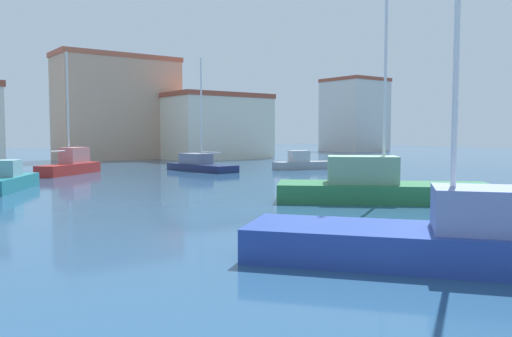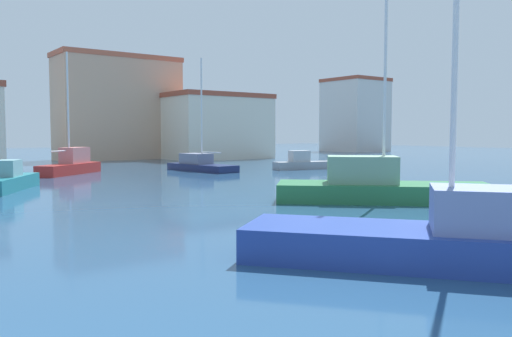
# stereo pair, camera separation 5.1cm
# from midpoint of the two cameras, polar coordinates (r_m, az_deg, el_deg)

# --- Properties ---
(water) EXTENTS (160.00, 160.00, 0.00)m
(water) POSITION_cam_midpoint_polar(r_m,az_deg,el_deg) (27.94, -3.00, -1.86)
(water) COLOR navy
(water) RESTS_ON ground
(sailboat_navy_mid_harbor) EXTENTS (2.71, 6.37, 8.27)m
(sailboat_navy_mid_harbor) POSITION_cam_midpoint_polar(r_m,az_deg,el_deg) (38.80, -6.20, 0.48)
(sailboat_navy_mid_harbor) COLOR #19234C
(sailboat_navy_mid_harbor) RESTS_ON water
(sailboat_blue_outer_mooring) EXTENTS (7.25, 8.36, 14.74)m
(sailboat_blue_outer_mooring) POSITION_cam_midpoint_polar(r_m,az_deg,el_deg) (11.90, 22.01, -6.81)
(sailboat_blue_outer_mooring) COLOR #233D93
(sailboat_blue_outer_mooring) RESTS_ON water
(sailboat_red_distant_north) EXTENTS (5.28, 4.76, 8.24)m
(sailboat_red_distant_north) POSITION_cam_midpoint_polar(r_m,az_deg,el_deg) (37.67, -19.65, 0.46)
(sailboat_red_distant_north) COLOR #B22823
(sailboat_red_distant_north) RESTS_ON water
(sailboat_green_distant_east) EXTENTS (8.12, 7.86, 14.28)m
(sailboat_green_distant_east) POSITION_cam_midpoint_polar(r_m,az_deg,el_deg) (21.97, 13.21, -1.83)
(sailboat_green_distant_east) COLOR #28703D
(sailboat_green_distant_east) RESTS_ON water
(motorboat_teal_center_channel) EXTENTS (3.86, 5.18, 1.49)m
(motorboat_teal_center_channel) POSITION_cam_midpoint_polar(r_m,az_deg,el_deg) (28.24, -25.53, -1.21)
(motorboat_teal_center_channel) COLOR #1E707A
(motorboat_teal_center_channel) RESTS_ON water
(motorboat_grey_behind_lamppost) EXTENTS (5.24, 2.50, 1.45)m
(motorboat_grey_behind_lamppost) POSITION_cam_midpoint_polar(r_m,az_deg,el_deg) (40.52, 5.21, 0.59)
(motorboat_grey_behind_lamppost) COLOR gray
(motorboat_grey_behind_lamppost) RESTS_ON water
(yacht_club) EXTENTS (12.90, 5.43, 10.98)m
(yacht_club) POSITION_cam_midpoint_polar(r_m,az_deg,el_deg) (57.66, -14.90, 6.47)
(yacht_club) COLOR tan
(yacht_club) RESTS_ON ground
(warehouse_block) EXTENTS (11.07, 6.83, 7.05)m
(warehouse_block) POSITION_cam_midpoint_polar(r_m,az_deg,el_deg) (56.97, -4.34, 4.64)
(warehouse_block) COLOR beige
(warehouse_block) RESTS_ON ground
(harbor_office) EXTENTS (7.76, 7.92, 11.00)m
(harbor_office) POSITION_cam_midpoint_polar(r_m,az_deg,el_deg) (81.05, 10.70, 5.77)
(harbor_office) COLOR beige
(harbor_office) RESTS_ON ground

